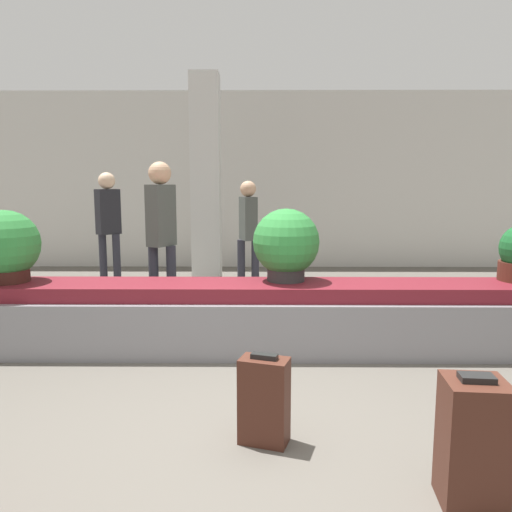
{
  "coord_description": "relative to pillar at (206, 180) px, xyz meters",
  "views": [
    {
      "loc": [
        0.04,
        -2.9,
        1.55
      ],
      "look_at": [
        0.0,
        1.62,
        0.89
      ],
      "focal_mm": 35.0,
      "sensor_mm": 36.0,
      "label": 1
    }
  ],
  "objects": [
    {
      "name": "potted_plant_0",
      "position": [
        -1.51,
        -3.27,
        -0.63
      ],
      "size": [
        0.63,
        0.63,
        0.67
      ],
      "color": "#381914",
      "rests_on": "carousel"
    },
    {
      "name": "back_wall",
      "position": [
        0.8,
        1.45,
        0.0
      ],
      "size": [
        18.0,
        0.06,
        3.2
      ],
      "color": "beige",
      "rests_on": "ground_plane"
    },
    {
      "name": "potted_plant_2",
      "position": [
        1.09,
        -3.19,
        -0.62
      ],
      "size": [
        0.62,
        0.62,
        0.68
      ],
      "color": "#2D2D2D",
      "rests_on": "carousel"
    },
    {
      "name": "suitcase_1",
      "position": [
        0.87,
        -4.99,
        -1.34
      ],
      "size": [
        0.32,
        0.25,
        0.55
      ],
      "rotation": [
        0.0,
        0.0,
        -0.3
      ],
      "color": "#472319",
      "rests_on": "ground_plane"
    },
    {
      "name": "traveler_0",
      "position": [
        -0.26,
        -2.29,
        -0.52
      ],
      "size": [
        0.31,
        0.37,
        1.79
      ],
      "rotation": [
        0.0,
        0.0,
        -2.07
      ],
      "color": "#282833",
      "rests_on": "ground_plane"
    },
    {
      "name": "suitcase_0",
      "position": [
        1.86,
        -5.57,
        -1.28
      ],
      "size": [
        0.31,
        0.3,
        0.66
      ],
      "rotation": [
        0.0,
        0.0,
        -0.09
      ],
      "color": "#472319",
      "rests_on": "ground_plane"
    },
    {
      "name": "carousel",
      "position": [
        0.8,
        -3.29,
        -1.29
      ],
      "size": [
        7.72,
        0.76,
        0.64
      ],
      "color": "gray",
      "rests_on": "ground_plane"
    },
    {
      "name": "ground_plane",
      "position": [
        0.8,
        -4.91,
        -1.6
      ],
      "size": [
        18.0,
        18.0,
        0.0
      ],
      "primitive_type": "plane",
      "color": "#59544C"
    },
    {
      "name": "traveler_2",
      "position": [
        -1.36,
        -0.61,
        -0.58
      ],
      "size": [
        0.36,
        0.35,
        1.71
      ],
      "rotation": [
        0.0,
        0.0,
        -2.37
      ],
      "color": "#282833",
      "rests_on": "ground_plane"
    },
    {
      "name": "traveler_1",
      "position": [
        0.67,
        -0.83,
        -0.66
      ],
      "size": [
        0.31,
        0.36,
        1.59
      ],
      "rotation": [
        0.0,
        0.0,
        -1.25
      ],
      "color": "#282833",
      "rests_on": "ground_plane"
    },
    {
      "name": "pillar",
      "position": [
        0.0,
        0.0,
        0.0
      ],
      "size": [
        0.44,
        0.44,
        3.2
      ],
      "color": "silver",
      "rests_on": "ground_plane"
    }
  ]
}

